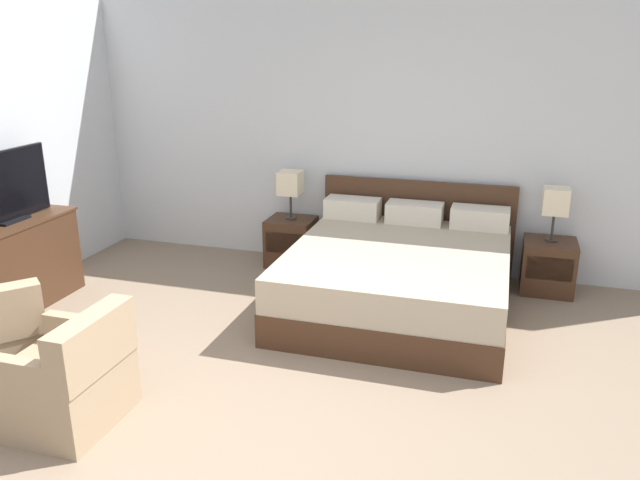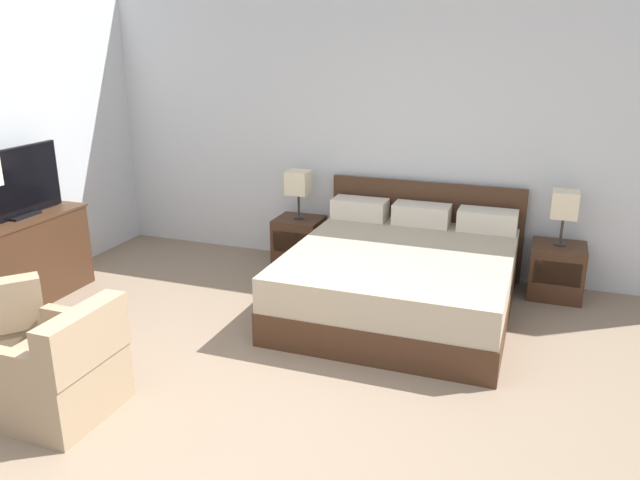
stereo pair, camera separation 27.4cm
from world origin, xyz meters
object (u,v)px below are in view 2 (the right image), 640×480
object	(u,v)px
nightstand_right	(557,271)
table_lamp_left	(298,183)
tv	(17,184)
table_lamp_right	(565,205)
dresser	(22,260)
bed	(402,277)
nightstand_left	(299,241)
armchair_companion	(60,374)

from	to	relation	value
nightstand_right	table_lamp_left	bearing A→B (deg)	179.97
nightstand_right	tv	world-z (taller)	tv
nightstand_right	table_lamp_right	size ratio (longest dim) A/B	1.00
nightstand_right	dresser	world-z (taller)	dresser
table_lamp_left	tv	size ratio (longest dim) A/B	0.52
table_lamp_left	dresser	xyz separation A→B (m)	(-1.97, -1.81, -0.47)
bed	table_lamp_right	world-z (taller)	table_lamp_right
bed	nightstand_right	xyz separation A→B (m)	(1.29, 0.77, -0.05)
bed	dresser	distance (m)	3.43
nightstand_right	dresser	distance (m)	4.91
nightstand_left	tv	size ratio (longest dim) A/B	0.52
armchair_companion	bed	bearing A→B (deg)	54.48
tv	nightstand_right	bearing A→B (deg)	20.83
nightstand_right	armchair_companion	world-z (taller)	armchair_companion
bed	armchair_companion	xyz separation A→B (m)	(-1.68, -2.36, -0.02)
armchair_companion	nightstand_left	bearing A→B (deg)	82.94
nightstand_left	tv	bearing A→B (deg)	-138.66
nightstand_left	tv	world-z (taller)	tv
table_lamp_left	dresser	size ratio (longest dim) A/B	0.38
nightstand_right	dresser	xyz separation A→B (m)	(-4.56, -1.81, 0.16)
bed	table_lamp_left	distance (m)	1.62
table_lamp_left	table_lamp_right	distance (m)	2.59
bed	nightstand_left	xyz separation A→B (m)	(-1.29, 0.77, -0.05)
nightstand_left	dresser	xyz separation A→B (m)	(-1.97, -1.81, 0.16)
table_lamp_left	dresser	distance (m)	2.72
table_lamp_right	dresser	bearing A→B (deg)	-158.34
nightstand_left	dresser	world-z (taller)	dresser
bed	nightstand_right	size ratio (longest dim) A/B	4.19
nightstand_right	table_lamp_left	xyz separation A→B (m)	(-2.59, 0.00, 0.63)
table_lamp_left	tv	distance (m)	2.64
table_lamp_right	tv	world-z (taller)	tv
nightstand_left	table_lamp_right	size ratio (longest dim) A/B	1.00
table_lamp_right	nightstand_right	bearing A→B (deg)	-90.00
dresser	tv	distance (m)	0.69
bed	armchair_companion	world-z (taller)	bed
bed	table_lamp_right	size ratio (longest dim) A/B	4.17
tv	armchair_companion	distance (m)	2.26
nightstand_left	armchair_companion	world-z (taller)	armchair_companion
nightstand_left	armchair_companion	size ratio (longest dim) A/B	0.67
bed	table_lamp_left	size ratio (longest dim) A/B	4.17
dresser	table_lamp_left	bearing A→B (deg)	42.54
nightstand_left	nightstand_right	size ratio (longest dim) A/B	1.00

